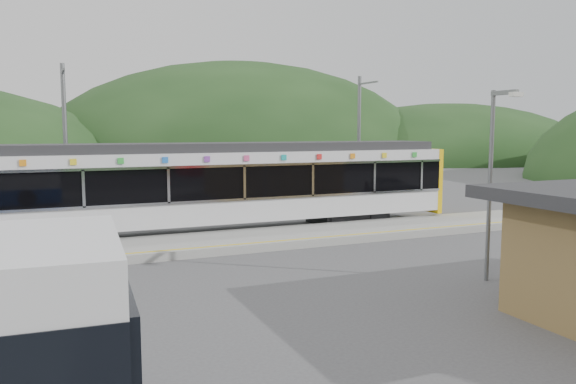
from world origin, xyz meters
name	(u,v)px	position (x,y,z in m)	size (l,w,h in m)	color
ground	(307,260)	(0.00, 0.00, 0.00)	(120.00, 120.00, 0.00)	#4C4C4F
hills	(379,224)	(6.19, 5.29, 0.00)	(146.00, 149.00, 26.00)	#1E3D19
platform	(270,238)	(0.00, 3.30, 0.15)	(26.00, 3.20, 0.30)	#9E9E99
yellow_line	(283,240)	(0.00, 2.00, 0.30)	(26.00, 0.10, 0.01)	yellow
train	(222,184)	(-1.08, 6.00, 2.06)	(20.44, 3.01, 3.74)	black
catenary_mast_west	(66,145)	(-7.00, 8.56, 3.65)	(0.18, 1.80, 7.00)	slate
catenary_mast_east	(359,142)	(7.00, 8.56, 3.65)	(0.18, 1.80, 7.00)	slate
lamp_post	(494,168)	(3.67, -4.41, 3.23)	(0.35, 0.96, 5.38)	slate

